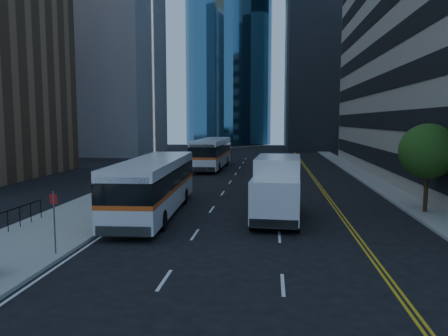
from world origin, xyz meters
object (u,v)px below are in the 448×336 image
object	(u,v)px
street_tree	(428,152)
bus_rear	(212,152)
box_truck	(277,187)
bus_front	(154,184)

from	to	relation	value
street_tree	bus_rear	world-z (taller)	street_tree
street_tree	box_truck	world-z (taller)	street_tree
box_truck	street_tree	bearing A→B (deg)	17.45
street_tree	bus_rear	xyz separation A→B (m)	(-15.60, 22.82, -1.82)
bus_front	bus_rear	xyz separation A→B (m)	(-0.00, 24.58, 0.07)
street_tree	bus_rear	distance (m)	27.70
bus_rear	box_truck	xyz separation A→B (m)	(7.03, -24.98, -0.04)
street_tree	bus_front	world-z (taller)	street_tree
street_tree	bus_front	distance (m)	15.81
bus_rear	box_truck	distance (m)	25.95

